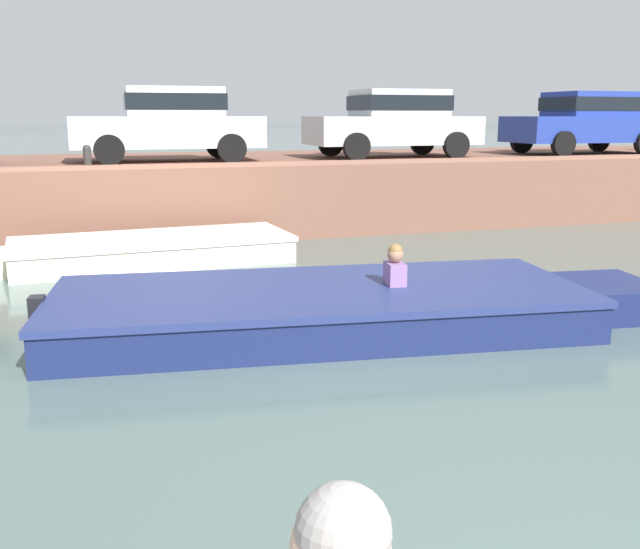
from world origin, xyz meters
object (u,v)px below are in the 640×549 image
object	(u,v)px
motorboat_passing	(344,307)
car_centre_silver	(395,121)
mooring_bollard_mid	(87,156)
car_right_inner_blue	(586,120)
boat_moored_central_cream	(140,251)
car_left_inner_white	(170,121)

from	to	relation	value
motorboat_passing	car_centre_silver	xyz separation A→B (m)	(4.06, 8.07, 2.06)
mooring_bollard_mid	car_right_inner_blue	bearing A→B (deg)	8.78
boat_moored_central_cream	car_left_inner_white	world-z (taller)	car_left_inner_white
motorboat_passing	car_left_inner_white	bearing A→B (deg)	97.70
boat_moored_central_cream	car_right_inner_blue	world-z (taller)	car_right_inner_blue
motorboat_passing	mooring_bollard_mid	size ratio (longest dim) A/B	16.65
car_centre_silver	car_right_inner_blue	bearing A→B (deg)	0.01
boat_moored_central_cream	car_left_inner_white	xyz separation A→B (m)	(0.96, 3.60, 2.09)
car_right_inner_blue	mooring_bollard_mid	xyz separation A→B (m)	(-12.13, -1.87, -0.61)
car_centre_silver	mooring_bollard_mid	xyz separation A→B (m)	(-6.85, -1.87, -0.61)
car_left_inner_white	mooring_bollard_mid	bearing A→B (deg)	-132.30
motorboat_passing	car_right_inner_blue	distance (m)	12.51
car_right_inner_blue	mooring_bollard_mid	distance (m)	12.28
motorboat_passing	car_right_inner_blue	bearing A→B (deg)	40.84
motorboat_passing	mooring_bollard_mid	world-z (taller)	mooring_bollard_mid
boat_moored_central_cream	car_left_inner_white	bearing A→B (deg)	75.12
car_left_inner_white	boat_moored_central_cream	bearing A→B (deg)	-104.88
motorboat_passing	car_right_inner_blue	xyz separation A→B (m)	(9.33, 8.07, 2.06)
mooring_bollard_mid	car_centre_silver	bearing A→B (deg)	15.29
car_centre_silver	mooring_bollard_mid	world-z (taller)	car_centre_silver
boat_moored_central_cream	mooring_bollard_mid	bearing A→B (deg)	113.39
boat_moored_central_cream	car_centre_silver	distance (m)	7.38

